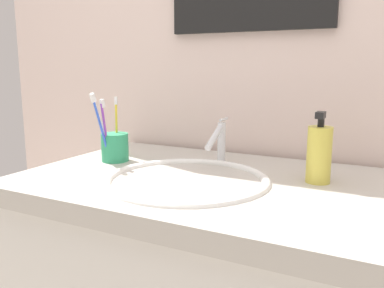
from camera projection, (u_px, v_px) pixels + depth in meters
The scene contains 9 objects.
tiled_wall_back at pixel (251, 51), 1.33m from camera, with size 2.14×0.04×2.40m, color beige.
sink_basin at pixel (187, 195), 1.04m from camera, with size 0.43×0.43×0.11m.
faucet at pixel (219, 140), 1.20m from camera, with size 0.02×0.14×0.13m.
toothbrush_cup at pixel (115, 147), 1.25m from camera, with size 0.08×0.08×0.09m, color #2D9966.
toothbrush_purple at pixel (106, 127), 1.20m from camera, with size 0.01×0.04×0.19m.
toothbrush_white at pixel (101, 123), 1.21m from camera, with size 0.04×0.06×0.21m.
toothbrush_blue at pixel (100, 124), 1.19m from camera, with size 0.02×0.06×0.21m.
toothbrush_yellow at pixel (116, 123), 1.25m from camera, with size 0.02×0.02×0.19m.
soap_dispenser at pixel (319, 154), 1.01m from camera, with size 0.06×0.06×0.18m.
Camera 1 is at (0.45, -0.94, 1.15)m, focal length 38.18 mm.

